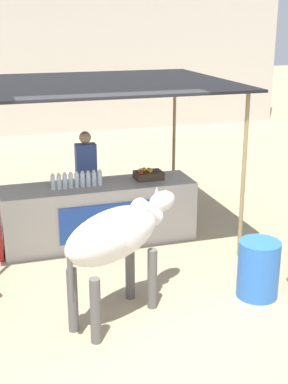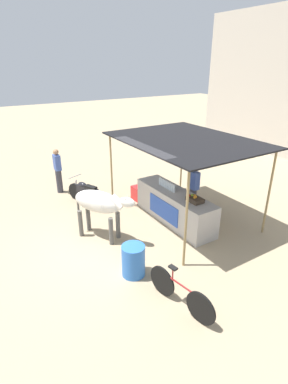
# 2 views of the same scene
# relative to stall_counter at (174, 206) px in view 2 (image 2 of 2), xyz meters

# --- Properties ---
(ground_plane) EXTENTS (60.00, 60.00, 0.00)m
(ground_plane) POSITION_rel_stall_counter_xyz_m (0.00, -2.20, -0.48)
(ground_plane) COLOR tan
(stall_counter) EXTENTS (3.00, 0.82, 0.96)m
(stall_counter) POSITION_rel_stall_counter_xyz_m (0.00, 0.00, 0.00)
(stall_counter) COLOR #B2ADA8
(stall_counter) RESTS_ON ground
(stall_awning) EXTENTS (4.20, 3.20, 2.50)m
(stall_awning) POSITION_rel_stall_counter_xyz_m (0.00, 0.30, 1.92)
(stall_awning) COLOR black
(stall_awning) RESTS_ON ground
(water_bottle_row) EXTENTS (0.79, 0.07, 0.25)m
(water_bottle_row) POSITION_rel_stall_counter_xyz_m (-0.35, -0.05, 0.59)
(water_bottle_row) COLOR silver
(water_bottle_row) RESTS_ON stall_counter
(fruit_crate) EXTENTS (0.44, 0.32, 0.18)m
(fruit_crate) POSITION_rel_stall_counter_xyz_m (0.82, 0.05, 0.55)
(fruit_crate) COLOR #3F3326
(fruit_crate) RESTS_ON stall_counter
(vendor_behind_counter) EXTENTS (0.34, 0.22, 1.65)m
(vendor_behind_counter) POSITION_rel_stall_counter_xyz_m (-0.04, 0.75, 0.37)
(vendor_behind_counter) COLOR #383842
(vendor_behind_counter) RESTS_ON ground
(cooler_box) EXTENTS (0.60, 0.44, 0.48)m
(cooler_box) POSITION_rel_stall_counter_xyz_m (-1.82, -0.10, -0.24)
(cooler_box) COLOR red
(cooler_box) RESTS_ON ground
(water_barrel) EXTENTS (0.53, 0.53, 0.75)m
(water_barrel) POSITION_rel_stall_counter_xyz_m (1.55, -2.32, -0.10)
(water_barrel) COLOR blue
(water_barrel) RESTS_ON ground
(cow) EXTENTS (1.73, 1.29, 1.44)m
(cow) POSITION_rel_stall_counter_xyz_m (-0.29, -2.28, 0.55)
(cow) COLOR silver
(cow) RESTS_ON ground
(motorcycle_parked) EXTENTS (1.69, 0.86, 0.90)m
(motorcycle_parked) POSITION_rel_stall_counter_xyz_m (-2.53, -1.79, -0.05)
(motorcycle_parked) COLOR black
(motorcycle_parked) RESTS_ON ground
(bicycle_leaning) EXTENTS (1.64, 0.32, 0.85)m
(bicycle_leaning) POSITION_rel_stall_counter_xyz_m (2.89, -2.04, -0.13)
(bicycle_leaning) COLOR black
(bicycle_leaning) RESTS_ON ground
(passerby_on_street) EXTENTS (0.34, 0.22, 1.65)m
(passerby_on_street) POSITION_rel_stall_counter_xyz_m (-3.99, -2.28, 0.37)
(passerby_on_street) COLOR #383842
(passerby_on_street) RESTS_ON ground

